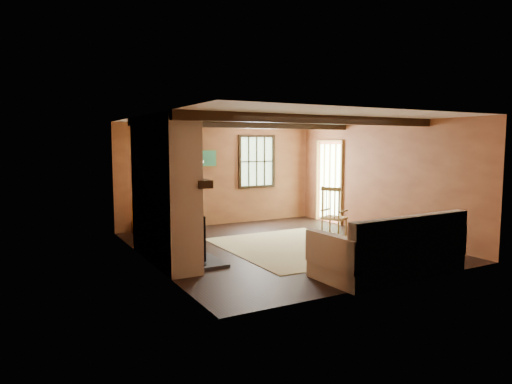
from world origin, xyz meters
TOP-DOWN VIEW (x-y plane):
  - ground at (0.00, 0.00)m, footprint 5.50×5.50m
  - room_envelope at (0.22, 0.26)m, footprint 5.02×5.52m
  - fireplace at (-2.23, -0.00)m, footprint 1.02×2.30m
  - rug at (0.20, -0.20)m, footprint 2.50×3.00m
  - rocking_chair at (1.37, 0.13)m, footprint 0.88×0.70m
  - sofa at (0.46, -2.39)m, footprint 2.34×1.11m
  - firewood_pile at (-1.80, 2.60)m, footprint 0.74×0.13m
  - laundry_basket at (-0.86, 2.53)m, footprint 0.53×0.43m
  - basket_pillow at (-0.86, 2.53)m, footprint 0.45×0.39m
  - armchair at (-1.69, 1.89)m, footprint 1.22×1.23m

SIDE VIEW (x-z plane):
  - ground at x=0.00m, z-range 0.00..0.00m
  - rug at x=0.20m, z-range 0.00..0.01m
  - firewood_pile at x=-1.80m, z-range 0.00..0.27m
  - laundry_basket at x=-0.86m, z-range 0.00..0.30m
  - sofa at x=0.46m, z-range -0.13..0.80m
  - basket_pillow at x=-0.86m, z-range 0.30..0.50m
  - armchair at x=-1.69m, z-range 0.00..0.84m
  - rocking_chair at x=1.37m, z-range -0.08..0.99m
  - fireplace at x=-2.23m, z-range -0.10..2.30m
  - room_envelope at x=0.22m, z-range 0.41..2.85m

